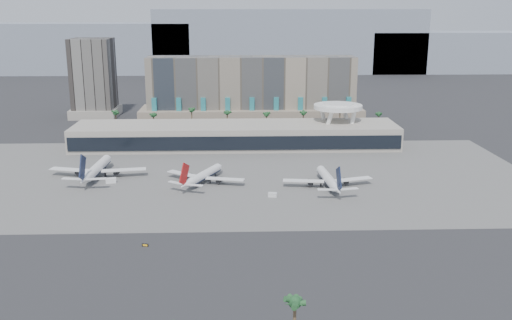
{
  "coord_description": "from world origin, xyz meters",
  "views": [
    {
      "loc": [
        0.91,
        -185.05,
        71.33
      ],
      "look_at": [
        8.4,
        40.0,
        11.1
      ],
      "focal_mm": 40.0,
      "sensor_mm": 36.0,
      "label": 1
    }
  ],
  "objects_px": {
    "airliner_right": "(328,179)",
    "taxiway_sign": "(145,245)",
    "service_vehicle_a": "(111,181)",
    "airliner_centre": "(203,176)",
    "airliner_left": "(97,169)",
    "service_vehicle_b": "(273,195)"
  },
  "relations": [
    {
      "from": "airliner_left",
      "to": "airliner_right",
      "type": "bearing_deg",
      "value": -7.0
    },
    {
      "from": "airliner_left",
      "to": "airliner_centre",
      "type": "height_order",
      "value": "airliner_left"
    },
    {
      "from": "airliner_centre",
      "to": "service_vehicle_b",
      "type": "relative_size",
      "value": 10.32
    },
    {
      "from": "service_vehicle_a",
      "to": "airliner_centre",
      "type": "bearing_deg",
      "value": -15.28
    },
    {
      "from": "service_vehicle_a",
      "to": "taxiway_sign",
      "type": "bearing_deg",
      "value": -83.27
    },
    {
      "from": "airliner_right",
      "to": "taxiway_sign",
      "type": "distance_m",
      "value": 88.1
    },
    {
      "from": "taxiway_sign",
      "to": "airliner_right",
      "type": "bearing_deg",
      "value": 52.9
    },
    {
      "from": "airliner_left",
      "to": "service_vehicle_a",
      "type": "bearing_deg",
      "value": -45.28
    },
    {
      "from": "airliner_left",
      "to": "service_vehicle_b",
      "type": "height_order",
      "value": "airliner_left"
    },
    {
      "from": "airliner_left",
      "to": "taxiway_sign",
      "type": "height_order",
      "value": "airliner_left"
    },
    {
      "from": "airliner_right",
      "to": "service_vehicle_b",
      "type": "bearing_deg",
      "value": -157.67
    },
    {
      "from": "airliner_centre",
      "to": "service_vehicle_a",
      "type": "xyz_separation_m",
      "value": [
        -38.9,
        1.22,
        -2.18
      ]
    },
    {
      "from": "service_vehicle_a",
      "to": "service_vehicle_b",
      "type": "distance_m",
      "value": 70.04
    },
    {
      "from": "airliner_right",
      "to": "taxiway_sign",
      "type": "bearing_deg",
      "value": -143.0
    },
    {
      "from": "airliner_right",
      "to": "service_vehicle_a",
      "type": "height_order",
      "value": "airliner_right"
    },
    {
      "from": "airliner_right",
      "to": "taxiway_sign",
      "type": "relative_size",
      "value": 19.23
    },
    {
      "from": "airliner_centre",
      "to": "service_vehicle_b",
      "type": "height_order",
      "value": "airliner_centre"
    },
    {
      "from": "airliner_left",
      "to": "airliner_right",
      "type": "distance_m",
      "value": 99.93
    },
    {
      "from": "service_vehicle_b",
      "to": "airliner_centre",
      "type": "bearing_deg",
      "value": 155.0
    },
    {
      "from": "service_vehicle_a",
      "to": "airliner_right",
      "type": "bearing_deg",
      "value": -18.93
    },
    {
      "from": "airliner_right",
      "to": "service_vehicle_b",
      "type": "xyz_separation_m",
      "value": [
        -23.7,
        -11.96,
        -2.52
      ]
    },
    {
      "from": "airliner_left",
      "to": "service_vehicle_b",
      "type": "xyz_separation_m",
      "value": [
        74.71,
        -29.31,
        -2.95
      ]
    }
  ]
}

